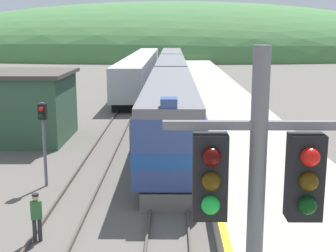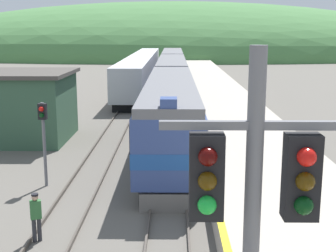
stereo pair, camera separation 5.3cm
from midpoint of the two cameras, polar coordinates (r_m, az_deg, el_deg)
track_main at (r=69.70m, az=0.57°, el=5.94°), size 1.52×180.00×0.16m
track_siding at (r=69.82m, az=-2.65°, el=5.94°), size 1.52×180.00×0.16m
platform at (r=49.99m, az=5.84°, el=4.07°), size 6.07×140.00×0.94m
distant_hills at (r=130.97m, az=0.64°, el=8.57°), size 154.92×69.71×29.06m
station_shed at (r=31.67m, az=-18.72°, el=2.37°), size 8.01×6.41×4.43m
express_train_lead_car at (r=27.47m, az=0.35°, el=1.69°), size 2.96×20.41×4.46m
carriage_second at (r=48.16m, az=0.51°, el=5.97°), size 2.95×19.11×4.10m
carriage_third at (r=68.08m, az=0.57°, el=7.63°), size 2.95×19.11×4.10m
siding_train at (r=60.93m, az=-3.14°, el=6.91°), size 2.90×43.69×3.85m
signal_mast_main at (r=5.86m, az=10.39°, el=-14.22°), size 2.20×0.42×6.83m
signal_post_siding at (r=21.53m, az=-14.90°, el=-0.08°), size 0.36×0.42×3.85m
track_worker at (r=16.45m, az=-15.71°, el=-10.34°), size 0.42×0.34×1.69m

